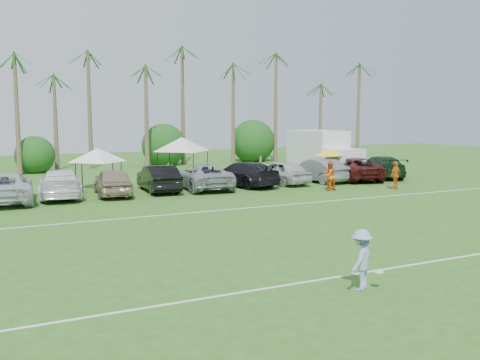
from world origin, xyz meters
name	(u,v)px	position (x,y,z in m)	size (l,w,h in m)	color
ground	(402,293)	(0.00, 0.00, 0.00)	(120.00, 120.00, 0.00)	#31641E
field_lines	(263,235)	(0.00, 8.00, 0.01)	(80.00, 12.10, 0.01)	white
palm_tree_3	(4,52)	(-8.00, 38.00, 10.06)	(2.40, 2.40, 11.90)	brown
palm_tree_4	(56,85)	(-4.00, 38.00, 7.48)	(2.40, 2.40, 8.90)	brown
palm_tree_5	(103,76)	(0.00, 38.00, 8.35)	(2.40, 2.40, 9.90)	brown
palm_tree_6	(146,68)	(4.00, 38.00, 9.21)	(2.40, 2.40, 10.90)	brown
palm_tree_7	(187,60)	(8.00, 38.00, 10.06)	(2.40, 2.40, 11.90)	brown
palm_tree_8	(234,89)	(13.00, 38.00, 7.48)	(2.40, 2.40, 8.90)	brown
palm_tree_9	(278,82)	(18.00, 38.00, 8.35)	(2.40, 2.40, 9.90)	brown
palm_tree_10	(318,75)	(23.00, 38.00, 9.21)	(2.40, 2.40, 10.90)	brown
palm_tree_11	(348,68)	(27.00, 38.00, 10.06)	(2.40, 2.40, 11.90)	brown
bush_tree_1	(33,151)	(-6.00, 39.00, 1.80)	(4.00, 4.00, 4.00)	brown
bush_tree_2	(165,147)	(6.00, 39.00, 1.80)	(4.00, 4.00, 4.00)	brown
bush_tree_3	(256,145)	(16.00, 39.00, 1.80)	(4.00, 4.00, 4.00)	brown
sideline_player_a	(330,177)	(10.31, 17.79, 0.86)	(0.63, 0.41, 1.73)	#CE5516
sideline_player_b	(329,176)	(10.12, 17.59, 0.96)	(0.93, 0.72, 1.91)	#DC5E18
sideline_player_c	(396,175)	(14.40, 16.16, 0.93)	(1.09, 0.45, 1.85)	orange
box_truck	(324,152)	(14.78, 24.89, 1.95)	(2.89, 7.14, 3.65)	silver
canopy_tent_left	(97,148)	(-3.20, 25.11, 2.70)	(3.89, 3.89, 3.15)	black
canopy_tent_right	(182,137)	(3.75, 27.93, 3.20)	(4.61, 4.61, 3.73)	black
market_umbrella	(328,152)	(13.05, 21.89, 2.13)	(2.14, 2.14, 2.38)	black
frisbee_player	(361,260)	(-0.83, 0.75, 0.86)	(1.29, 1.11, 1.73)	#949BD3
parked_car_2	(5,188)	(-9.03, 21.49, 0.85)	(2.83, 6.15, 1.71)	silver
parked_car_3	(60,184)	(-6.02, 22.02, 0.85)	(2.39, 5.89, 1.71)	white
parked_car_4	(113,182)	(-3.02, 21.57, 0.85)	(2.02, 5.01, 1.71)	gray
parked_car_5	(158,178)	(-0.01, 22.02, 0.85)	(1.81, 5.18, 1.71)	black
parked_car_6	(203,176)	(2.99, 21.89, 0.85)	(2.83, 6.15, 1.71)	#959AA1
parked_car_7	(243,174)	(6.00, 21.98, 0.85)	(2.39, 5.89, 1.71)	black
parked_car_8	(281,172)	(9.00, 21.85, 0.85)	(2.02, 5.01, 1.71)	silver
parked_car_9	(317,170)	(12.01, 21.78, 0.85)	(1.81, 5.18, 1.71)	gray
parked_car_10	(352,169)	(15.02, 21.52, 0.85)	(2.83, 6.15, 1.71)	#491210
parked_car_11	(380,167)	(18.02, 21.85, 0.85)	(2.39, 5.89, 1.71)	black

